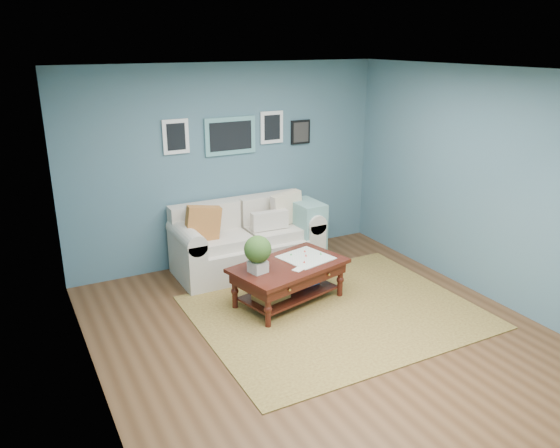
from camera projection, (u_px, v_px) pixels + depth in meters
room_shell at (325, 212)px, 5.37m from camera, size 5.00×5.02×2.70m
area_rug at (336, 312)px, 6.26m from camera, size 3.08×2.47×0.01m
loveseat at (252, 239)px, 7.37m from camera, size 1.99×0.90×1.02m
coffee_table at (284, 272)px, 6.34m from camera, size 1.46×1.06×0.92m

